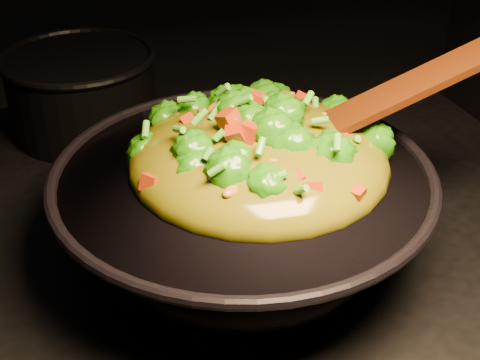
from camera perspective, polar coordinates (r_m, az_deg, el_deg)
name	(u,v)px	position (r m, az deg, el deg)	size (l,w,h in m)	color
wok	(243,217)	(0.83, 0.22, -3.14)	(0.45, 0.45, 0.12)	black
stir_fry	(259,125)	(0.78, 1.67, 4.75)	(0.32, 0.32, 0.11)	#287C08
spatula	(362,110)	(0.82, 10.37, 5.89)	(0.35, 0.05, 0.01)	#3E1104
back_pot	(82,92)	(1.15, -13.31, 7.32)	(0.24, 0.24, 0.14)	black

